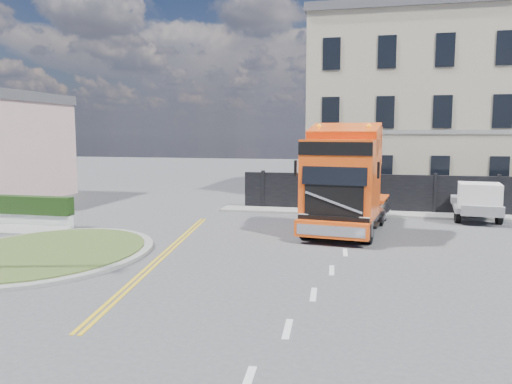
# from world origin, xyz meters

# --- Properties ---
(ground) EXTENTS (120.00, 120.00, 0.00)m
(ground) POSITION_xyz_m (0.00, 0.00, 0.00)
(ground) COLOR #424244
(ground) RESTS_ON ground
(traffic_island) EXTENTS (6.80, 6.80, 0.17)m
(traffic_island) POSITION_xyz_m (-7.00, -3.00, 0.08)
(traffic_island) COLOR gray
(traffic_island) RESTS_ON ground
(hoarding_fence) EXTENTS (18.80, 0.25, 2.00)m
(hoarding_fence) POSITION_xyz_m (6.55, 9.00, 1.00)
(hoarding_fence) COLOR black
(hoarding_fence) RESTS_ON ground
(georgian_building) EXTENTS (12.30, 10.30, 12.80)m
(georgian_building) POSITION_xyz_m (6.00, 16.50, 5.77)
(georgian_building) COLOR #AFA48B
(georgian_building) RESTS_ON ground
(pavement_far) EXTENTS (20.00, 1.60, 0.12)m
(pavement_far) POSITION_xyz_m (6.00, 8.10, 0.06)
(pavement_far) COLOR gray
(pavement_far) RESTS_ON ground
(truck) EXTENTS (3.64, 7.64, 4.40)m
(truck) POSITION_xyz_m (2.71, 2.94, 1.97)
(truck) COLOR black
(truck) RESTS_ON ground
(flatbed_pickup) EXTENTS (2.26, 4.67, 1.87)m
(flatbed_pickup) POSITION_xyz_m (8.63, 7.14, 1.01)
(flatbed_pickup) COLOR slate
(flatbed_pickup) RESTS_ON ground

